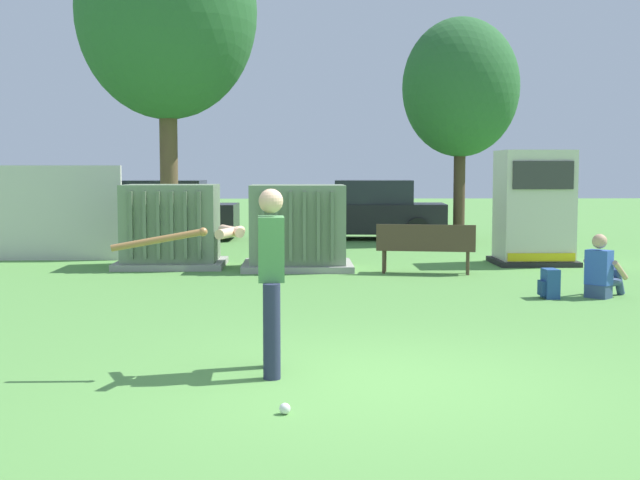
{
  "coord_description": "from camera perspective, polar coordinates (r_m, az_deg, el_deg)",
  "views": [
    {
      "loc": [
        -0.66,
        -7.5,
        1.92
      ],
      "look_at": [
        -0.36,
        3.5,
        1.0
      ],
      "focal_mm": 47.63,
      "sensor_mm": 36.0,
      "label": 1
    }
  ],
  "objects": [
    {
      "name": "ground_plane",
      "position": [
        7.77,
        3.41,
        -9.53
      ],
      "size": [
        96.0,
        96.0,
        0.0
      ],
      "primitive_type": "plane",
      "color": "#5B9947"
    },
    {
      "name": "tree_center_left",
      "position": [
        23.3,
        9.43,
        10.04
      ],
      "size": [
        3.11,
        3.11,
        5.95
      ],
      "color": "#4C3828",
      "rests_on": "ground"
    },
    {
      "name": "transformer_mid_west",
      "position": [
        16.34,
        -1.52,
        0.81
      ],
      "size": [
        2.1,
        1.7,
        1.62
      ],
      "color": "#9E9B93",
      "rests_on": "ground"
    },
    {
      "name": "tree_left",
      "position": [
        21.21,
        -10.27,
        14.81
      ],
      "size": [
        4.3,
        4.3,
        8.22
      ],
      "color": "brown",
      "rests_on": "ground"
    },
    {
      "name": "parked_car_left_of_center",
      "position": [
        23.4,
        3.35,
        1.91
      ],
      "size": [
        4.31,
        2.16,
        1.62
      ],
      "color": "black",
      "rests_on": "ground"
    },
    {
      "name": "transformer_west",
      "position": [
        16.95,
        -9.97,
        0.88
      ],
      "size": [
        2.1,
        1.7,
        1.62
      ],
      "color": "#9E9B93",
      "rests_on": "ground"
    },
    {
      "name": "backpack",
      "position": [
        13.11,
        15.16,
        -2.87
      ],
      "size": [
        0.27,
        0.33,
        0.44
      ],
      "color": "#264C8C",
      "rests_on": "ground"
    },
    {
      "name": "seated_spectator",
      "position": [
        13.42,
        18.41,
        -2.08
      ],
      "size": [
        0.75,
        0.73,
        0.96
      ],
      "color": "#384C75",
      "rests_on": "ground"
    },
    {
      "name": "park_bench",
      "position": [
        15.67,
        7.12,
        -0.33
      ],
      "size": [
        1.84,
        0.72,
        0.92
      ],
      "color": "#4C3828",
      "rests_on": "ground"
    },
    {
      "name": "parked_car_leftmost",
      "position": [
        23.51,
        -10.63,
        1.85
      ],
      "size": [
        4.25,
        2.01,
        1.62
      ],
      "color": "black",
      "rests_on": "ground"
    },
    {
      "name": "sports_ball",
      "position": [
        6.79,
        -2.38,
        -11.25
      ],
      "size": [
        0.09,
        0.09,
        0.09
      ],
      "primitive_type": "sphere",
      "color": "white",
      "rests_on": "ground"
    },
    {
      "name": "fence_panel",
      "position": [
        19.03,
        -20.27,
        1.71
      ],
      "size": [
        4.8,
        0.12,
        2.0
      ],
      "primitive_type": "cube",
      "color": "beige",
      "rests_on": "ground"
    },
    {
      "name": "generator_enclosure",
      "position": [
        17.68,
        14.17,
        2.09
      ],
      "size": [
        1.6,
        1.4,
        2.3
      ],
      "color": "#262626",
      "rests_on": "ground"
    },
    {
      "name": "batter",
      "position": [
        7.96,
        -3.71,
        -2.05
      ],
      "size": [
        1.61,
        0.72,
        1.74
      ],
      "color": "#282D4C",
      "rests_on": "ground"
    }
  ]
}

